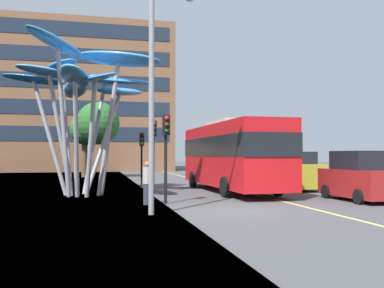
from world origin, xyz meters
name	(u,v)px	position (x,y,z in m)	size (l,w,h in m)	color
ground	(218,213)	(-0.63, 0.00, -0.05)	(120.00, 240.00, 0.10)	#4C4C4F
red_bus	(231,153)	(2.28, 7.55, 2.06)	(3.03, 10.79, 3.78)	red
leaf_sculpture	(88,82)	(-5.19, 7.18, 5.55)	(7.87, 8.57, 7.43)	#9EA0A5
traffic_light_kerb_near	(166,139)	(-2.05, 2.55, 2.57)	(0.28, 0.42, 3.55)	black
traffic_light_kerb_far	(154,141)	(-1.88, 7.68, 2.69)	(0.28, 0.42, 3.71)	black
traffic_light_island_mid	(142,148)	(-2.05, 11.96, 2.41)	(0.28, 0.42, 3.31)	black
car_parked_near	(361,177)	(6.30, 2.00, 0.99)	(2.07, 3.98, 2.13)	maroon
car_parked_mid	(294,172)	(6.04, 7.84, 1.01)	(2.04, 4.15, 2.13)	gold
car_parked_far	(255,169)	(6.31, 14.57, 0.94)	(1.94, 3.87, 1.99)	maroon
street_lamp	(162,68)	(-2.64, -0.36, 4.83)	(1.61, 0.44, 7.57)	gray
tree_pavement_near	(95,125)	(-4.89, 23.92, 4.55)	(4.29, 4.53, 6.56)	brown
pedestrian	(147,183)	(-2.81, 2.50, 0.85)	(0.34, 0.34, 1.70)	#2D3342
backdrop_building	(70,99)	(-8.17, 41.96, 9.04)	(25.23, 11.75, 18.08)	brown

